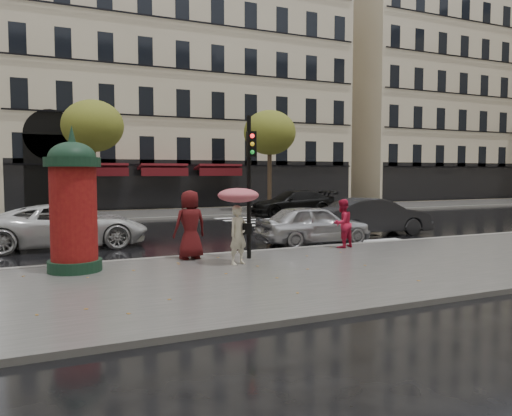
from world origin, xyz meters
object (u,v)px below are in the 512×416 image
car_silver (313,224)px  traffic_light (250,173)px  car_black (293,203)px  man_burgundy (190,225)px  woman_umbrella (238,212)px  car_darkgrey (375,216)px  morris_column (73,202)px  car_white (67,226)px  woman_red (342,223)px

car_silver → traffic_light: bearing=126.0°
car_black → traffic_light: bearing=-31.2°
man_burgundy → car_silver: bearing=-168.8°
woman_umbrella → car_darkgrey: (8.03, 4.45, -0.75)m
traffic_light → woman_umbrella: bearing=-133.4°
morris_column → traffic_light: bearing=-2.3°
car_darkgrey → woman_umbrella: bearing=126.0°
car_black → car_darkgrey: bearing=-5.9°
morris_column → car_silver: (8.37, 2.29, -1.15)m
car_white → car_black: bearing=-56.0°
traffic_light → car_darkgrey: traffic_light is taller
woman_umbrella → man_burgundy: 1.69m
car_black → morris_column: bearing=-43.7°
car_darkgrey → car_white: 12.06m
car_silver → car_darkgrey: (3.77, 1.30, 0.05)m
woman_red → morris_column: 8.45m
woman_red → man_burgundy: size_ratio=0.81×
woman_umbrella → car_silver: bearing=36.4°
woman_umbrella → morris_column: bearing=168.2°
woman_red → man_burgundy: bearing=-17.1°
car_white → car_black: car_black is taller
morris_column → car_white: size_ratio=0.67×
woman_umbrella → morris_column: (-4.11, 0.86, 0.34)m
morris_column → car_white: bearing=88.1°
man_burgundy → woman_red: bearing=172.1°
woman_red → morris_column: (-8.38, -0.49, 0.95)m
woman_umbrella → woman_red: woman_umbrella is taller
woman_umbrella → car_white: bearing=123.1°
woman_red → traffic_light: bearing=-6.6°
man_burgundy → car_darkgrey: (8.96, 3.10, -0.34)m
woman_red → woman_umbrella: bearing=0.4°
car_white → man_burgundy: bearing=-144.3°
woman_umbrella → morris_column: size_ratio=0.58×
morris_column → woman_red: bearing=3.3°
man_burgundy → car_black: bearing=-137.1°
man_burgundy → car_silver: (5.20, 1.80, -0.39)m
woman_red → car_white: woman_red is taller
traffic_light → car_silver: size_ratio=0.97×
woman_red → traffic_light: 4.07m
woman_umbrella → woman_red: 4.52m
car_silver → car_white: 8.69m
car_darkgrey → man_burgundy: bearing=116.1°
man_burgundy → car_black: (10.29, 12.60, -0.34)m
woman_red → car_white: 9.46m
car_black → car_white: bearing=-57.2°
woman_umbrella → car_white: 7.25m
woman_umbrella → traffic_light: (0.63, 0.67, 1.07)m
woman_red → man_burgundy: man_burgundy is taller
woman_umbrella → car_silver: size_ratio=0.50×
man_burgundy → traffic_light: size_ratio=0.48×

